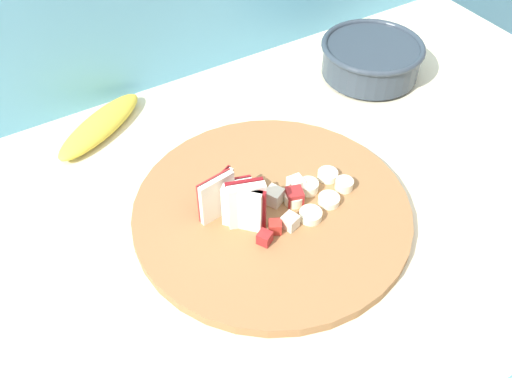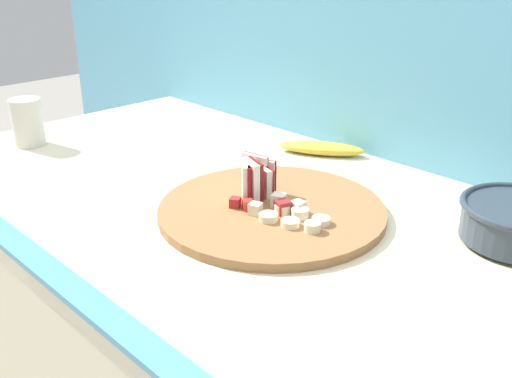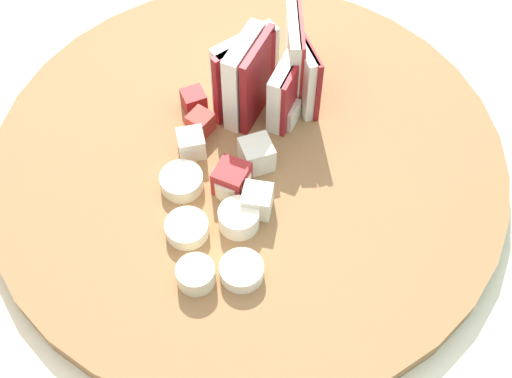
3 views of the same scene
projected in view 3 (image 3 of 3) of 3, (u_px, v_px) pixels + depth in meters
name	position (u px, v px, depth m)	size (l,w,h in m)	color
tiled_countertop	(250.00, 337.00, 0.90)	(1.37, 0.71, 0.89)	beige
cutting_board	(248.00, 160.00, 0.50)	(0.36, 0.36, 0.01)	olive
apple_wedge_fan	(269.00, 75.00, 0.49)	(0.08, 0.08, 0.07)	maroon
apple_dice_pile	(236.00, 151.00, 0.48)	(0.10, 0.09, 0.02)	#EFE5CC
banana_slice_rows	(214.00, 221.00, 0.45)	(0.10, 0.08, 0.01)	beige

